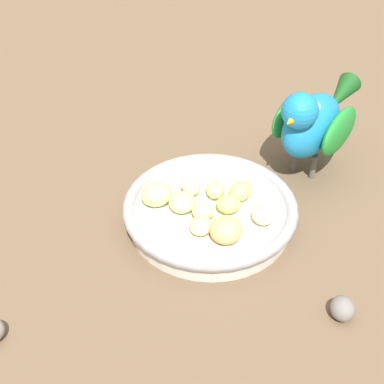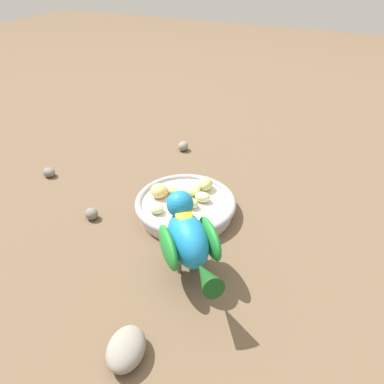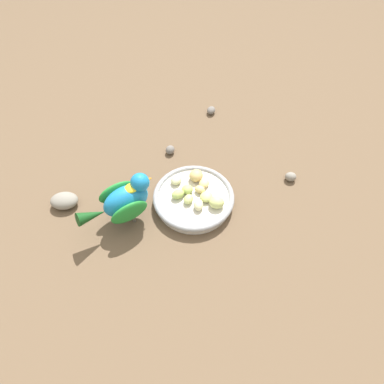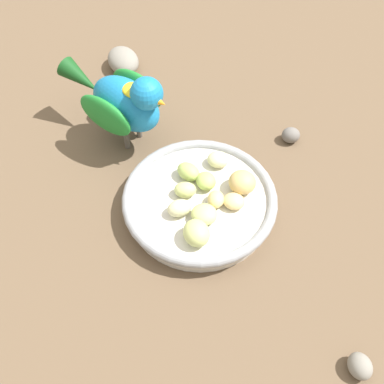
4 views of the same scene
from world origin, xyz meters
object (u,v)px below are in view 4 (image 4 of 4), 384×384
object	(u,v)px
apple_piece_0	(204,214)
feeding_bowl	(200,202)
apple_piece_5	(180,208)
pebble_2	(360,366)
apple_piece_7	(194,233)
parrot	(124,100)
rock_large	(123,61)
apple_piece_2	(183,190)
apple_piece_4	(234,201)
apple_piece_6	(188,172)
apple_piece_9	(242,182)
apple_piece_3	(218,159)
pebble_1	(291,135)
apple_piece_1	(206,181)
apple_piece_8	(216,199)

from	to	relation	value
apple_piece_0	feeding_bowl	bearing A→B (deg)	87.56
apple_piece_5	pebble_2	distance (m)	0.27
feeding_bowl	apple_piece_7	world-z (taller)	apple_piece_7
apple_piece_0	parrot	size ratio (longest dim) A/B	0.21
rock_large	apple_piece_0	bearing A→B (deg)	-79.79
apple_piece_2	parrot	distance (m)	0.15
apple_piece_0	apple_piece_4	size ratio (longest dim) A/B	1.18
pebble_2	apple_piece_6	bearing A→B (deg)	114.75
apple_piece_2	rock_large	distance (m)	0.31
apple_piece_0	apple_piece_7	xyz separation A→B (m)	(-0.02, -0.03, 0.00)
apple_piece_2	parrot	bearing A→B (deg)	112.19
feeding_bowl	apple_piece_9	world-z (taller)	apple_piece_9
apple_piece_5	parrot	size ratio (longest dim) A/B	0.20
apple_piece_9	parrot	xyz separation A→B (m)	(-0.13, 0.14, 0.04)
apple_piece_3	pebble_2	bearing A→B (deg)	-73.99
apple_piece_0	apple_piece_9	size ratio (longest dim) A/B	0.92
apple_piece_7	apple_piece_9	distance (m)	0.10
apple_piece_6	pebble_1	size ratio (longest dim) A/B	1.21
apple_piece_5	apple_piece_3	bearing A→B (deg)	46.12
apple_piece_5	feeding_bowl	bearing A→B (deg)	30.26
apple_piece_9	apple_piece_0	bearing A→B (deg)	-148.30
apple_piece_1	apple_piece_9	size ratio (longest dim) A/B	0.79
apple_piece_1	apple_piece_8	bearing A→B (deg)	-78.65
apple_piece_8	apple_piece_9	world-z (taller)	apple_piece_9
apple_piece_2	apple_piece_3	size ratio (longest dim) A/B	0.98
apple_piece_3	apple_piece_8	size ratio (longest dim) A/B	1.16
apple_piece_4	apple_piece_9	distance (m)	0.03
apple_piece_1	apple_piece_8	size ratio (longest dim) A/B	1.11
apple_piece_2	apple_piece_9	size ratio (longest dim) A/B	0.81
apple_piece_4	pebble_1	xyz separation A→B (m)	(0.12, 0.11, -0.02)
apple_piece_1	apple_piece_0	bearing A→B (deg)	-105.17
apple_piece_4	apple_piece_8	size ratio (longest dim) A/B	1.10
pebble_1	apple_piece_8	bearing A→B (deg)	-142.67
pebble_1	pebble_2	bearing A→B (deg)	-96.77
apple_piece_0	apple_piece_8	bearing A→B (deg)	45.06
apple_piece_3	apple_piece_7	bearing A→B (deg)	-116.98
apple_piece_4	pebble_2	bearing A→B (deg)	-69.87
apple_piece_3	apple_piece_8	world-z (taller)	same
apple_piece_5	apple_piece_6	distance (m)	0.06
apple_piece_7	parrot	xyz separation A→B (m)	(-0.06, 0.20, 0.04)
apple_piece_0	apple_piece_4	world-z (taller)	apple_piece_0
apple_piece_1	pebble_2	distance (m)	0.28
pebble_2	apple_piece_2	bearing A→B (deg)	119.39
apple_piece_1	apple_piece_3	xyz separation A→B (m)	(0.02, 0.03, -0.00)
apple_piece_4	parrot	xyz separation A→B (m)	(-0.11, 0.17, 0.04)
apple_piece_2	pebble_1	world-z (taller)	apple_piece_2
apple_piece_0	pebble_1	size ratio (longest dim) A/B	1.22
pebble_1	pebble_2	size ratio (longest dim) A/B	0.93
apple_piece_6	pebble_1	world-z (taller)	apple_piece_6
apple_piece_4	apple_piece_9	bearing A→B (deg)	53.94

